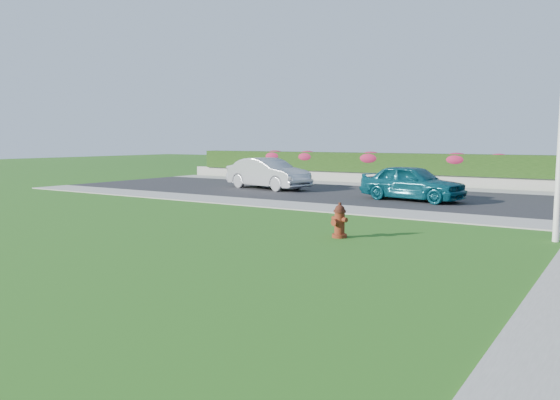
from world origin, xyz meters
The scene contains 14 objects.
ground centered at (0.00, 0.00, 0.00)m, with size 120.00×120.00×0.00m, color black.
street_far centered at (-5.00, 14.00, 0.02)m, with size 26.00×8.00×0.04m, color black.
sidewalk_far centered at (-6.00, 9.00, 0.02)m, with size 24.00×2.00×0.04m, color gray.
sidewalk_beyond centered at (-1.00, 19.00, 0.02)m, with size 34.00×2.00×0.04m, color gray.
retaining_wall centered at (-1.00, 20.50, 0.30)m, with size 34.00×0.40×0.60m, color gray.
hedge centered at (-1.00, 20.60, 1.15)m, with size 32.00×0.90×1.10m, color black.
fire_hydrant centered at (1.18, 4.09, 0.42)m, with size 0.46×0.43×0.88m.
sedan_teal centered at (-0.07, 12.86, 0.75)m, with size 1.67×4.15×1.41m, color #0B4956.
sedan_silver centered at (-7.78, 14.03, 0.79)m, with size 1.59×4.56×1.50m, color #A2A5A9.
flower_clump_a centered at (-11.68, 20.50, 1.41)m, with size 1.46×0.94×0.73m, color #A61C53.
flower_clump_b centered at (-9.33, 20.50, 1.42)m, with size 1.41×0.90×0.70m, color #A61C53.
flower_clump_c centered at (-5.22, 20.50, 1.40)m, with size 1.49×0.96×0.75m, color #A61C53.
flower_clump_d centered at (-0.45, 20.50, 1.42)m, with size 1.42×0.91×0.71m, color #A61C53.
flower_clump_e centered at (1.60, 20.50, 1.49)m, with size 1.07×0.69×0.54m, color #A61C53.
Camera 1 is at (7.29, -7.98, 2.43)m, focal length 35.00 mm.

